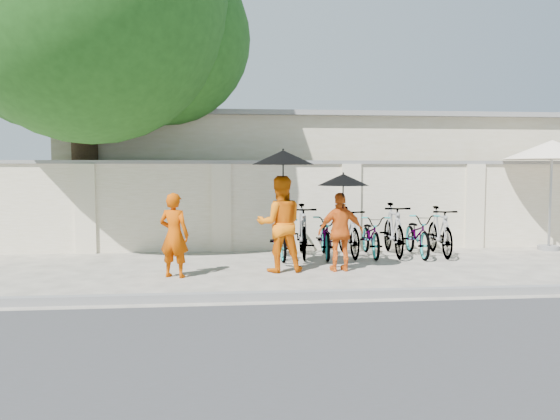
{
  "coord_description": "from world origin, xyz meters",
  "views": [
    {
      "loc": [
        -0.88,
        -9.4,
        1.87
      ],
      "look_at": [
        0.14,
        0.94,
        1.1
      ],
      "focal_mm": 35.0,
      "sensor_mm": 36.0,
      "label": 1
    }
  ],
  "objects": [
    {
      "name": "bike_4",
      "position": [
        2.23,
        2.05,
        0.45
      ],
      "size": [
        0.71,
        1.74,
        0.9
      ],
      "primitive_type": "imported",
      "rotation": [
        0.0,
        0.0,
        -0.06
      ],
      "color": "#A3A3A3",
      "rests_on": "ground"
    },
    {
      "name": "bike_5",
      "position": [
        2.73,
        2.09,
        0.57
      ],
      "size": [
        0.71,
        1.94,
        1.14
      ],
      "primitive_type": "imported",
      "rotation": [
        0.0,
        0.0,
        -0.09
      ],
      "color": "#A3A3A3",
      "rests_on": "ground"
    },
    {
      "name": "bike_0",
      "position": [
        0.23,
        1.96,
        0.44
      ],
      "size": [
        0.67,
        1.7,
        0.88
      ],
      "primitive_type": "imported",
      "rotation": [
        0.0,
        0.0,
        0.05
      ],
      "color": "#A3A3A3",
      "rests_on": "ground"
    },
    {
      "name": "shade_tree",
      "position": [
        -3.66,
        2.97,
        5.1
      ],
      "size": [
        6.7,
        6.2,
        8.2
      ],
      "color": "#3E2D1E",
      "rests_on": "ground"
    },
    {
      "name": "bike_1",
      "position": [
        0.73,
        2.08,
        0.57
      ],
      "size": [
        0.68,
        1.92,
        1.13
      ],
      "primitive_type": "imported",
      "rotation": [
        0.0,
        0.0,
        -0.08
      ],
      "color": "#A3A3A3",
      "rests_on": "ground"
    },
    {
      "name": "parasol_center",
      "position": [
        0.14,
        0.4,
        2.09
      ],
      "size": [
        1.12,
        1.12,
        1.22
      ],
      "color": "black",
      "rests_on": "ground"
    },
    {
      "name": "kerb",
      "position": [
        0.0,
        -1.7,
        0.06
      ],
      "size": [
        40.0,
        0.16,
        0.12
      ],
      "primitive_type": "cube",
      "color": "slate",
      "rests_on": "ground"
    },
    {
      "name": "patio_umbrella",
      "position": [
        6.6,
        2.55,
        2.3
      ],
      "size": [
        2.74,
        2.74,
        2.55
      ],
      "rotation": [
        0.0,
        0.0,
        -0.35
      ],
      "color": "slate",
      "rests_on": "ground"
    },
    {
      "name": "ground",
      "position": [
        0.0,
        0.0,
        0.0
      ],
      "size": [
        80.0,
        80.0,
        0.0
      ],
      "primitive_type": "plane",
      "color": "#B7AD9A"
    },
    {
      "name": "monk_left",
      "position": [
        -1.79,
        0.13,
        0.74
      ],
      "size": [
        0.63,
        0.53,
        1.47
      ],
      "primitive_type": "imported",
      "rotation": [
        0.0,
        0.0,
        2.76
      ],
      "color": "#B84000",
      "rests_on": "ground"
    },
    {
      "name": "bike_6",
      "position": [
        3.23,
        1.95,
        0.47
      ],
      "size": [
        0.75,
        1.83,
        0.94
      ],
      "primitive_type": "imported",
      "rotation": [
        0.0,
        0.0,
        -0.07
      ],
      "color": "#A3A3A3",
      "rests_on": "ground"
    },
    {
      "name": "bike_3",
      "position": [
        1.73,
        2.08,
        0.53
      ],
      "size": [
        0.54,
        1.79,
        1.07
      ],
      "primitive_type": "imported",
      "rotation": [
        0.0,
        0.0,
        0.02
      ],
      "color": "#A3A3A3",
      "rests_on": "ground"
    },
    {
      "name": "parasol_right",
      "position": [
        1.23,
        0.33,
        1.69
      ],
      "size": [
        0.93,
        0.93,
        0.97
      ],
      "color": "black",
      "rests_on": "ground"
    },
    {
      "name": "monk_center",
      "position": [
        0.09,
        0.48,
        0.88
      ],
      "size": [
        0.88,
        0.7,
        1.76
      ],
      "primitive_type": "imported",
      "rotation": [
        0.0,
        0.0,
        3.18
      ],
      "color": "orange",
      "rests_on": "ground"
    },
    {
      "name": "monk_right",
      "position": [
        1.21,
        0.41,
        0.73
      ],
      "size": [
        0.88,
        0.42,
        1.45
      ],
      "primitive_type": "imported",
      "rotation": [
        0.0,
        0.0,
        3.22
      ],
      "color": "#DE5D15",
      "rests_on": "ground"
    },
    {
      "name": "building_behind",
      "position": [
        2.0,
        7.0,
        1.6
      ],
      "size": [
        14.0,
        6.0,
        3.2
      ],
      "primitive_type": "cube",
      "color": "beige",
      "rests_on": "ground"
    },
    {
      "name": "bike_7",
      "position": [
        3.73,
        1.98,
        0.53
      ],
      "size": [
        0.67,
        1.82,
        1.07
      ],
      "primitive_type": "imported",
      "rotation": [
        0.0,
        0.0,
        -0.1
      ],
      "color": "#A3A3A3",
      "rests_on": "ground"
    },
    {
      "name": "bike_2",
      "position": [
        1.23,
        2.0,
        0.46
      ],
      "size": [
        0.78,
        1.81,
        0.92
      ],
      "primitive_type": "imported",
      "rotation": [
        0.0,
        0.0,
        -0.1
      ],
      "color": "#A3A3A3",
      "rests_on": "ground"
    },
    {
      "name": "compound_wall",
      "position": [
        1.0,
        3.2,
        1.0
      ],
      "size": [
        20.0,
        0.3,
        2.0
      ],
      "primitive_type": "cube",
      "color": "silver",
      "rests_on": "ground"
    }
  ]
}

